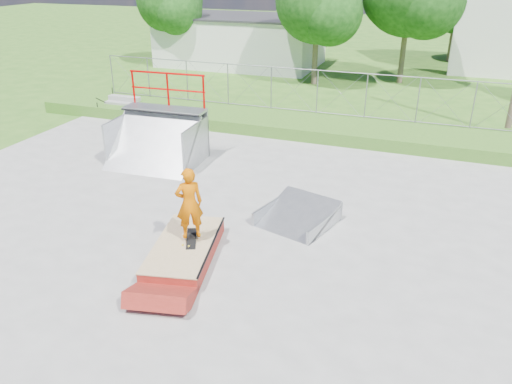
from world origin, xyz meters
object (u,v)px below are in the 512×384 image
grind_box (185,251)px  flat_bank_ramp (297,215)px  quarter_pipe (154,123)px  skater (189,206)px

grind_box → flat_bank_ramp: size_ratio=1.62×
quarter_pipe → skater: (3.79, -4.83, -0.14)m
grind_box → skater: 1.11m
grind_box → quarter_pipe: 6.31m
quarter_pipe → grind_box: bearing=-56.7°
flat_bank_ramp → grind_box: bearing=-112.3°
skater → quarter_pipe: bearing=-89.2°
flat_bank_ramp → skater: bearing=-112.5°
quarter_pipe → skater: 6.14m
grind_box → skater: skater is taller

